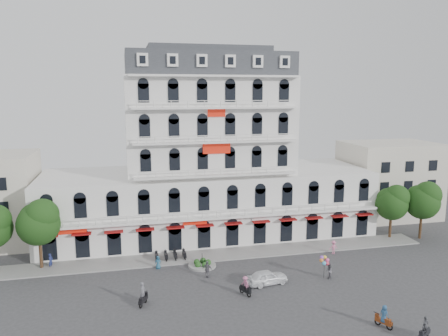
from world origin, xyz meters
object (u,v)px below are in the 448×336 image
rider_center (245,285)px  rider_west (143,295)px  balloon_vendor (327,267)px  parked_car (267,277)px  rider_east (384,317)px  rider_northeast (425,328)px

rider_center → rider_west: bearing=-114.3°
rider_west → balloon_vendor: (19.70, 1.69, 0.17)m
parked_car → rider_center: (-2.94, -1.96, 0.29)m
rider_west → rider_center: bearing=-63.9°
rider_east → rider_center: size_ratio=1.03×
balloon_vendor → rider_center: bearing=-169.4°
rider_east → balloon_vendor: balloon_vendor is taller
rider_northeast → rider_center: bearing=-71.9°
parked_car → rider_northeast: 15.81m
rider_west → rider_east: size_ratio=1.14×
rider_west → rider_center: rider_west is taller
parked_car → balloon_vendor: balloon_vendor is taller
parked_car → rider_east: rider_east is taller
parked_car → balloon_vendor: size_ratio=1.79×
rider_northeast → rider_center: size_ratio=1.04×
balloon_vendor → rider_east: bearing=-88.6°
rider_west → balloon_vendor: balloon_vendor is taller
rider_northeast → balloon_vendor: (-2.41, 12.73, 0.26)m
parked_car → rider_east: bearing=-154.6°
balloon_vendor → parked_car: bearing=178.7°
rider_west → rider_east: (19.94, -8.61, -0.08)m
rider_center → balloon_vendor: (9.70, 1.81, 0.23)m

